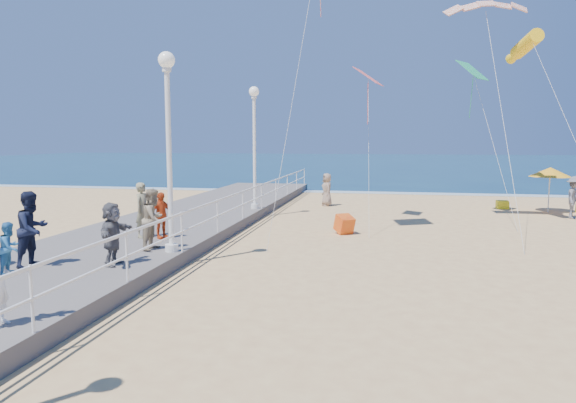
% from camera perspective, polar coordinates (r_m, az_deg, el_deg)
% --- Properties ---
extents(ground, '(160.00, 160.00, 0.00)m').
position_cam_1_polar(ground, '(13.34, 9.04, -8.10)').
color(ground, '#E2B876').
rests_on(ground, ground).
extents(ocean, '(160.00, 90.00, 0.05)m').
position_cam_1_polar(ocean, '(77.96, 10.67, 4.26)').
color(ocean, '#0C334D').
rests_on(ocean, ground).
extents(surf_line, '(160.00, 1.20, 0.04)m').
position_cam_1_polar(surf_line, '(33.56, 10.23, 0.96)').
color(surf_line, white).
rests_on(surf_line, ground).
extents(boardwalk, '(5.00, 44.00, 0.40)m').
position_cam_1_polar(boardwalk, '(15.44, -20.13, -5.62)').
color(boardwalk, slate).
rests_on(boardwalk, ground).
extents(railing, '(0.05, 42.00, 0.55)m').
position_cam_1_polar(railing, '(14.15, -11.76, -2.13)').
color(railing, white).
rests_on(railing, boardwalk).
extents(lamp_post_mid, '(0.44, 0.44, 5.32)m').
position_cam_1_polar(lamp_post_mid, '(14.10, -13.14, 7.64)').
color(lamp_post_mid, white).
rests_on(lamp_post_mid, boardwalk).
extents(lamp_post_far, '(0.44, 0.44, 5.32)m').
position_cam_1_polar(lamp_post_far, '(22.62, -3.76, 7.45)').
color(lamp_post_far, white).
rests_on(lamp_post_far, boardwalk).
extents(toddler_held, '(0.38, 0.46, 0.85)m').
position_cam_1_polar(toddler_held, '(9.55, -28.52, -4.54)').
color(toddler_held, teal).
rests_on(toddler_held, boardwalk).
extents(spectator_1, '(0.66, 0.84, 1.69)m').
position_cam_1_polar(spectator_1, '(14.66, -14.70, -1.91)').
color(spectator_1, gray).
rests_on(spectator_1, boardwalk).
extents(spectator_3, '(0.74, 0.90, 1.44)m').
position_cam_1_polar(spectator_3, '(16.24, -13.94, -1.51)').
color(spectator_3, '#D1461A').
rests_on(spectator_3, boardwalk).
extents(spectator_5, '(0.57, 1.46, 1.54)m').
position_cam_1_polar(spectator_5, '(13.12, -18.93, -3.41)').
color(spectator_5, '#555459').
rests_on(spectator_5, boardwalk).
extents(spectator_6, '(0.52, 0.69, 1.71)m').
position_cam_1_polar(spectator_6, '(16.59, -15.82, -0.91)').
color(spectator_6, gray).
rests_on(spectator_6, boardwalk).
extents(spectator_7, '(0.80, 0.97, 1.82)m').
position_cam_1_polar(spectator_7, '(13.73, -26.54, -2.74)').
color(spectator_7, '#161B32').
rests_on(spectator_7, boardwalk).
extents(beach_walker_a, '(1.17, 1.39, 1.86)m').
position_cam_1_polar(beach_walker_a, '(25.61, 29.21, 0.40)').
color(beach_walker_a, slate).
rests_on(beach_walker_a, ground).
extents(beach_walker_c, '(0.82, 0.98, 1.70)m').
position_cam_1_polar(beach_walker_c, '(26.73, 4.34, 1.33)').
color(beach_walker_c, gray).
rests_on(beach_walker_c, ground).
extents(box_kite, '(0.86, 0.90, 0.74)m').
position_cam_1_polar(box_kite, '(18.86, 6.28, -2.71)').
color(box_kite, red).
rests_on(box_kite, ground).
extents(beach_umbrella, '(1.90, 1.90, 2.14)m').
position_cam_1_polar(beach_umbrella, '(27.22, 27.12, 2.93)').
color(beach_umbrella, white).
rests_on(beach_umbrella, ground).
extents(beach_chair_left, '(0.55, 0.55, 0.40)m').
position_cam_1_polar(beach_chair_left, '(27.81, 22.72, -0.32)').
color(beach_chair_left, yellow).
rests_on(beach_chair_left, ground).
extents(kite_parafoil, '(3.19, 0.94, 0.65)m').
position_cam_1_polar(kite_parafoil, '(22.97, 21.15, 19.83)').
color(kite_parafoil, '#EA4D1B').
extents(kite_windsock, '(1.07, 3.05, 1.16)m').
position_cam_1_polar(kite_windsock, '(22.96, 25.00, 15.56)').
color(kite_windsock, yellow).
extents(kite_diamond_pink, '(1.28, 1.45, 0.73)m').
position_cam_1_polar(kite_diamond_pink, '(22.18, 8.91, 13.55)').
color(kite_diamond_pink, '#FF5E5D').
extents(kite_diamond_green, '(1.58, 1.67, 0.88)m').
position_cam_1_polar(kite_diamond_green, '(24.80, 19.80, 13.54)').
color(kite_diamond_green, '#24A86F').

